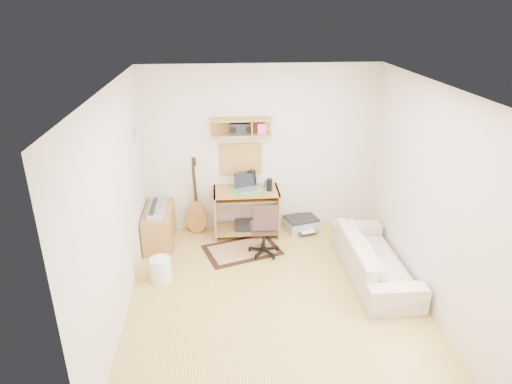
{
  "coord_description": "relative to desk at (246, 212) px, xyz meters",
  "views": [
    {
      "loc": [
        -0.64,
        -4.65,
        3.42
      ],
      "look_at": [
        -0.15,
        1.05,
        1.0
      ],
      "focal_mm": 31.76,
      "sensor_mm": 36.0,
      "label": 1
    }
  ],
  "objects": [
    {
      "name": "pencil_cup",
      "position": [
        0.32,
        0.1,
        0.43
      ],
      "size": [
        0.07,
        0.07,
        0.11
      ],
      "primitive_type": "cylinder",
      "color": "#3651A2",
      "rests_on": "desk"
    },
    {
      "name": "desk_lamp",
      "position": [
        0.14,
        0.14,
        0.52
      ],
      "size": [
        0.1,
        0.1,
        0.3
      ],
      "primitive_type": null,
      "color": "black",
      "rests_on": "desk"
    },
    {
      "name": "speaker",
      "position": [
        0.35,
        -0.05,
        0.47
      ],
      "size": [
        0.09,
        0.09,
        0.19
      ],
      "primitive_type": "cylinder",
      "color": "black",
      "rests_on": "desk"
    },
    {
      "name": "boombox",
      "position": [
        -0.07,
        0.15,
        1.3
      ],
      "size": [
        0.31,
        0.14,
        0.16
      ],
      "primitive_type": "cube",
      "color": "black",
      "rests_on": "wall_shelf"
    },
    {
      "name": "printer",
      "position": [
        0.89,
        0.09,
        -0.29
      ],
      "size": [
        0.6,
        0.52,
        0.19
      ],
      "primitive_type": "cube",
      "rotation": [
        0.0,
        0.0,
        0.29
      ],
      "color": "#A5A8AA",
      "rests_on": "floor"
    },
    {
      "name": "right_wall",
      "position": [
        2.05,
        -1.73,
        0.93
      ],
      "size": [
        0.01,
        4.0,
        2.6
      ],
      "primitive_type": "cube",
      "color": "beige",
      "rests_on": "ground"
    },
    {
      "name": "cabinet",
      "position": [
        -1.34,
        -0.18,
        -0.1
      ],
      "size": [
        0.4,
        0.9,
        0.55
      ],
      "primitive_type": "cube",
      "color": "#AD753D",
      "rests_on": "floor"
    },
    {
      "name": "task_chair",
      "position": [
        0.21,
        -0.64,
        0.05
      ],
      "size": [
        0.44,
        0.44,
        0.85
      ],
      "primitive_type": null,
      "rotation": [
        0.0,
        0.0,
        -0.01
      ],
      "color": "#33221E",
      "rests_on": "floor"
    },
    {
      "name": "desk",
      "position": [
        0.0,
        0.0,
        0.0
      ],
      "size": [
        1.0,
        0.55,
        0.75
      ],
      "primitive_type": null,
      "color": "#AD753D",
      "rests_on": "floor"
    },
    {
      "name": "back_wall",
      "position": [
        0.24,
        0.28,
        0.93
      ],
      "size": [
        3.6,
        0.01,
        2.6
      ],
      "primitive_type": "cube",
      "color": "beige",
      "rests_on": "ground"
    },
    {
      "name": "music_keyboard",
      "position": [
        -1.34,
        -0.18,
        0.21
      ],
      "size": [
        0.22,
        0.72,
        0.06
      ],
      "primitive_type": "cube",
      "color": "#B2B5BA",
      "rests_on": "cabinet"
    },
    {
      "name": "wall_photo",
      "position": [
        -1.55,
        -0.23,
        1.34
      ],
      "size": [
        0.02,
        0.2,
        0.15
      ],
      "primitive_type": "cube",
      "color": "#4C8CBF",
      "rests_on": "left_wall"
    },
    {
      "name": "guitar",
      "position": [
        -0.78,
        0.13,
        0.24
      ],
      "size": [
        0.35,
        0.25,
        1.22
      ],
      "primitive_type": null,
      "rotation": [
        0.0,
        0.0,
        -0.14
      ],
      "color": "#B27436",
      "rests_on": "floor"
    },
    {
      "name": "waste_basket",
      "position": [
        -1.21,
        -1.2,
        -0.21
      ],
      "size": [
        0.32,
        0.32,
        0.33
      ],
      "primitive_type": "cylinder",
      "rotation": [
        0.0,
        0.0,
        0.18
      ],
      "color": "white",
      "rests_on": "floor"
    },
    {
      "name": "rug",
      "position": [
        -0.1,
        -0.52,
        -0.37
      ],
      "size": [
        1.24,
        1.01,
        0.01
      ],
      "primitive_type": "cube",
      "rotation": [
        0.0,
        0.0,
        0.31
      ],
      "color": "#D4BA8E",
      "rests_on": "floor"
    },
    {
      "name": "wall_shelf",
      "position": [
        -0.06,
        0.15,
        1.32
      ],
      "size": [
        0.9,
        0.25,
        0.26
      ],
      "primitive_type": "cube",
      "color": "#AD753D",
      "rests_on": "back_wall"
    },
    {
      "name": "laptop",
      "position": [
        0.03,
        -0.02,
        0.51
      ],
      "size": [
        0.45,
        0.45,
        0.27
      ],
      "primitive_type": null,
      "rotation": [
        0.0,
        0.0,
        0.33
      ],
      "color": "silver",
      "rests_on": "desk"
    },
    {
      "name": "ceiling",
      "position": [
        0.24,
        -1.73,
        2.23
      ],
      "size": [
        3.6,
        4.0,
        0.01
      ],
      "primitive_type": "cube",
      "color": "white",
      "rests_on": "ground"
    },
    {
      "name": "cork_board",
      "position": [
        -0.06,
        0.25,
        0.79
      ],
      "size": [
        0.64,
        0.03,
        0.49
      ],
      "primitive_type": "cube",
      "color": "tan",
      "rests_on": "back_wall"
    },
    {
      "name": "sofa",
      "position": [
        1.62,
        -1.33,
        -0.01
      ],
      "size": [
        0.54,
        1.84,
        0.72
      ],
      "primitive_type": "imported",
      "rotation": [
        0.0,
        0.0,
        1.57
      ],
      "color": "#C3B19B",
      "rests_on": "floor"
    },
    {
      "name": "floor",
      "position": [
        0.24,
        -1.73,
        -0.38
      ],
      "size": [
        3.6,
        4.0,
        0.01
      ],
      "primitive_type": "cube",
      "color": "tan",
      "rests_on": "ground"
    },
    {
      "name": "left_wall",
      "position": [
        -1.56,
        -1.73,
        0.93
      ],
      "size": [
        0.01,
        4.0,
        2.6
      ],
      "primitive_type": "cube",
      "color": "beige",
      "rests_on": "ground"
    }
  ]
}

